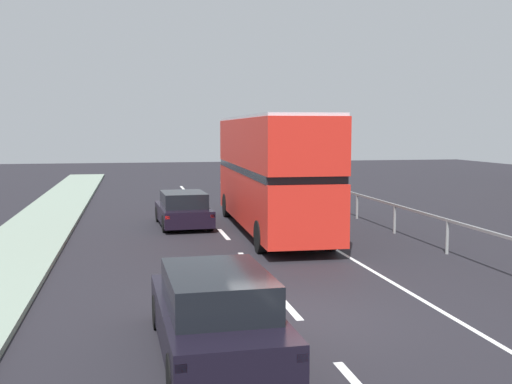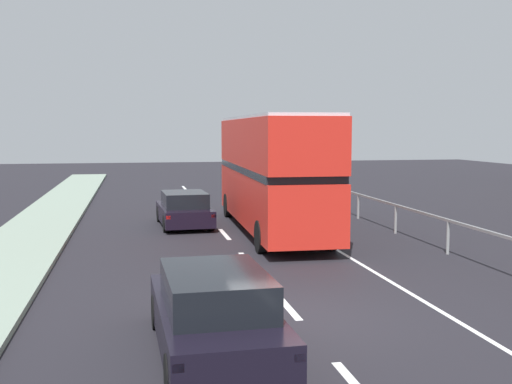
# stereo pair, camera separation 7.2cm
# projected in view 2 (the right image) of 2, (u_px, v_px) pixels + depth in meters

# --- Properties ---
(ground_plane) EXTENTS (74.45, 120.00, 0.10)m
(ground_plane) POSITION_uv_depth(u_px,v_px,m) (296.00, 319.00, 12.48)
(ground_plane) COLOR black
(lane_paint_markings) EXTENTS (3.18, 46.00, 0.01)m
(lane_paint_markings) POSITION_uv_depth(u_px,v_px,m) (284.00, 240.00, 21.12)
(lane_paint_markings) COLOR silver
(lane_paint_markings) RESTS_ON ground
(bridge_side_railing) EXTENTS (0.10, 42.00, 1.07)m
(bridge_side_railing) POSITION_uv_depth(u_px,v_px,m) (396.00, 209.00, 22.35)
(bridge_side_railing) COLOR gray
(bridge_side_railing) RESTS_ON ground
(double_decker_bus_red) EXTENTS (2.68, 11.04, 4.24)m
(double_decker_bus_red) POSITION_uv_depth(u_px,v_px,m) (272.00, 170.00, 22.71)
(double_decker_bus_red) COLOR red
(double_decker_bus_red) RESTS_ON ground
(hatchback_car_near) EXTENTS (1.98, 4.62, 1.47)m
(hatchback_car_near) POSITION_uv_depth(u_px,v_px,m) (214.00, 314.00, 10.27)
(hatchback_car_near) COLOR black
(hatchback_car_near) RESTS_ON ground
(sedan_car_ahead) EXTENTS (2.03, 4.17, 1.35)m
(sedan_car_ahead) POSITION_uv_depth(u_px,v_px,m) (184.00, 210.00, 24.08)
(sedan_car_ahead) COLOR black
(sedan_car_ahead) RESTS_ON ground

